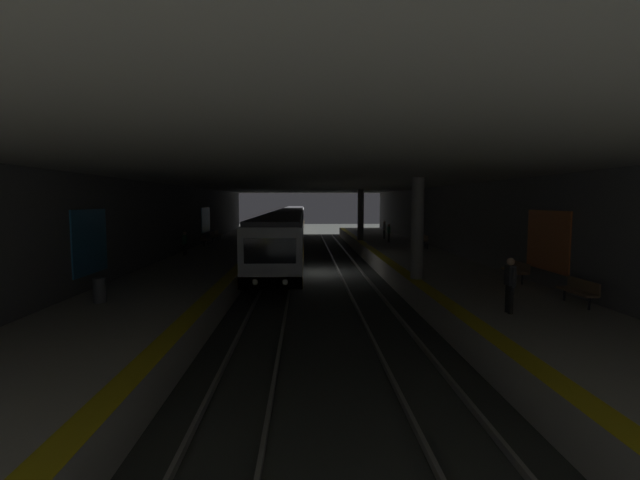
% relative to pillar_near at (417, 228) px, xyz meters
% --- Properties ---
extents(ground_plane, '(120.00, 120.00, 0.00)m').
position_rel_pillar_near_xyz_m(ground_plane, '(8.21, 4.35, -3.33)').
color(ground_plane, '#383A38').
extents(track_left, '(60.00, 1.53, 0.16)m').
position_rel_pillar_near_xyz_m(track_left, '(8.21, 2.15, -3.25)').
color(track_left, gray).
rests_on(track_left, ground).
extents(track_right, '(60.00, 1.53, 0.16)m').
position_rel_pillar_near_xyz_m(track_right, '(8.21, 6.55, -3.25)').
color(track_right, gray).
rests_on(track_right, ground).
extents(platform_left, '(60.00, 5.30, 1.06)m').
position_rel_pillar_near_xyz_m(platform_left, '(8.21, -2.20, -2.80)').
color(platform_left, '#B7B2A8').
rests_on(platform_left, ground).
extents(platform_right, '(60.00, 5.30, 1.06)m').
position_rel_pillar_near_xyz_m(platform_right, '(8.21, 10.90, -2.80)').
color(platform_right, '#B7B2A8').
rests_on(platform_right, ground).
extents(wall_left, '(60.00, 0.56, 5.60)m').
position_rel_pillar_near_xyz_m(wall_left, '(8.20, -5.10, -0.52)').
color(wall_left, slate).
rests_on(wall_left, ground).
extents(wall_right, '(60.00, 0.56, 5.60)m').
position_rel_pillar_near_xyz_m(wall_right, '(8.21, 13.80, -0.52)').
color(wall_right, slate).
rests_on(wall_right, ground).
extents(ceiling_slab, '(60.00, 19.40, 0.40)m').
position_rel_pillar_near_xyz_m(ceiling_slab, '(8.21, 4.35, 2.47)').
color(ceiling_slab, '#ADAAA3').
rests_on(ceiling_slab, wall_left).
extents(pillar_near, '(0.56, 0.56, 4.55)m').
position_rel_pillar_near_xyz_m(pillar_near, '(0.00, 0.00, 0.00)').
color(pillar_near, gray).
rests_on(pillar_near, platform_left).
extents(pillar_far, '(0.56, 0.56, 4.55)m').
position_rel_pillar_near_xyz_m(pillar_far, '(19.93, 0.00, 0.00)').
color(pillar_far, gray).
rests_on(pillar_far, platform_left).
extents(metro_train, '(60.80, 2.83, 3.49)m').
position_rel_pillar_near_xyz_m(metro_train, '(29.78, 6.55, -1.30)').
color(metro_train, silver).
rests_on(metro_train, track_right).
extents(bench_left_near, '(1.70, 0.47, 0.86)m').
position_rel_pillar_near_xyz_m(bench_left_near, '(-5.23, -4.18, -1.75)').
color(bench_left_near, '#262628').
rests_on(bench_left_near, platform_left).
extents(bench_left_mid, '(1.70, 0.47, 0.86)m').
position_rel_pillar_near_xyz_m(bench_left_mid, '(-0.85, -4.18, -1.75)').
color(bench_left_mid, '#262628').
rests_on(bench_left_mid, platform_left).
extents(bench_left_far, '(1.70, 0.47, 0.86)m').
position_rel_pillar_near_xyz_m(bench_left_far, '(14.34, -4.18, -1.75)').
color(bench_left_far, '#262628').
rests_on(bench_left_far, platform_left).
extents(bench_right_near, '(1.70, 0.47, 0.86)m').
position_rel_pillar_near_xyz_m(bench_right_near, '(15.21, 12.88, -1.75)').
color(bench_right_near, '#262628').
rests_on(bench_right_near, platform_right).
extents(bench_right_mid, '(1.70, 0.47, 0.86)m').
position_rel_pillar_near_xyz_m(bench_right_mid, '(18.46, 12.88, -1.75)').
color(bench_right_mid, '#262628').
rests_on(bench_right_mid, platform_right).
extents(bench_right_far, '(1.70, 0.47, 0.86)m').
position_rel_pillar_near_xyz_m(bench_right_far, '(20.52, 12.88, -1.75)').
color(bench_right_far, '#262628').
rests_on(bench_right_far, platform_right).
extents(person_waiting_near, '(0.60, 0.24, 1.74)m').
position_rel_pillar_near_xyz_m(person_waiting_near, '(-6.19, -1.34, -1.32)').
color(person_waiting_near, black).
rests_on(person_waiting_near, platform_left).
extents(person_walking_mid, '(0.60, 0.22, 1.55)m').
position_rel_pillar_near_xyz_m(person_walking_mid, '(17.61, -2.11, -1.44)').
color(person_walking_mid, '#272727').
rests_on(person_walking_mid, platform_left).
extents(person_standing_far, '(0.60, 0.22, 1.52)m').
position_rel_pillar_near_xyz_m(person_standing_far, '(9.16, 12.80, -1.46)').
color(person_standing_far, '#2C2C2C').
rests_on(person_standing_far, platform_right).
extents(person_boarding, '(0.60, 0.22, 1.63)m').
position_rel_pillar_near_xyz_m(person_boarding, '(21.25, -2.39, -1.39)').
color(person_boarding, '#353535').
rests_on(person_boarding, platform_left).
extents(backpack_on_floor, '(0.30, 0.20, 0.40)m').
position_rel_pillar_near_xyz_m(backpack_on_floor, '(12.24, -3.86, -2.08)').
color(backpack_on_floor, black).
rests_on(backpack_on_floor, platform_left).
extents(trash_bin, '(0.44, 0.44, 0.85)m').
position_rel_pillar_near_xyz_m(trash_bin, '(-4.25, 12.15, -1.85)').
color(trash_bin, '#595B5E').
rests_on(trash_bin, platform_right).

